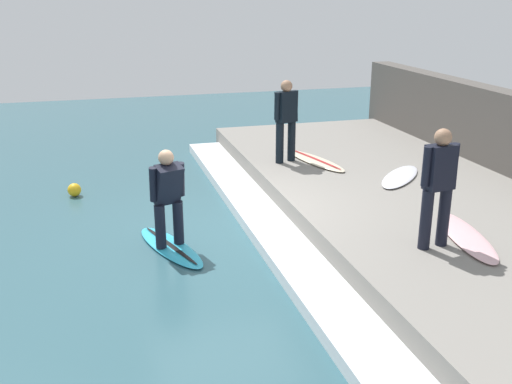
{
  "coord_description": "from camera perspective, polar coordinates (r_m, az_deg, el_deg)",
  "views": [
    {
      "loc": [
        -1.95,
        -8.91,
        3.83
      ],
      "look_at": [
        0.55,
        0.0,
        0.7
      ],
      "focal_mm": 42.0,
      "sensor_mm": 36.0,
      "label": 1
    }
  ],
  "objects": [
    {
      "name": "ground_plane",
      "position": [
        9.89,
        -3.08,
        -4.12
      ],
      "size": [
        28.0,
        28.0,
        0.0
      ],
      "primitive_type": "plane",
      "color": "#335B66"
    },
    {
      "name": "concrete_ledge",
      "position": [
        10.95,
        14.04,
        -1.0
      ],
      "size": [
        4.4,
        11.53,
        0.49
      ],
      "primitive_type": "cube",
      "color": "gray",
      "rests_on": "ground_plane"
    },
    {
      "name": "surfer_riding",
      "position": [
        9.15,
        -8.4,
        -0.13
      ],
      "size": [
        0.55,
        0.52,
        1.53
      ],
      "color": "black",
      "rests_on": "surfboard_riding"
    },
    {
      "name": "surfboard_riding",
      "position": [
        9.46,
        -8.15,
        -5.19
      ],
      "size": [
        1.07,
        1.95,
        0.07
      ],
      "color": "#2DADD1",
      "rests_on": "ground_plane"
    },
    {
      "name": "surfboard_spare",
      "position": [
        11.5,
        13.56,
        1.44
      ],
      "size": [
        1.51,
        1.53,
        0.06
      ],
      "color": "silver",
      "rests_on": "concrete_ledge"
    },
    {
      "name": "surfer_waiting_far",
      "position": [
        8.27,
        16.99,
        0.91
      ],
      "size": [
        0.55,
        0.29,
        1.65
      ],
      "color": "black",
      "rests_on": "concrete_ledge"
    },
    {
      "name": "surfboard_waiting_near",
      "position": [
        12.3,
        5.72,
        3.0
      ],
      "size": [
        0.88,
        1.92,
        0.07
      ],
      "color": "beige",
      "rests_on": "concrete_ledge"
    },
    {
      "name": "surfer_waiting_near",
      "position": [
        12.08,
        2.88,
        7.18
      ],
      "size": [
        0.54,
        0.39,
        1.66
      ],
      "color": "black",
      "rests_on": "concrete_ledge"
    },
    {
      "name": "surfboard_waiting_far",
      "position": [
        9.0,
        19.35,
        -3.97
      ],
      "size": [
        0.9,
        1.97,
        0.06
      ],
      "color": "beige",
      "rests_on": "concrete_ledge"
    },
    {
      "name": "marker_buoy",
      "position": [
        12.2,
        -16.91,
        0.2
      ],
      "size": [
        0.26,
        0.26,
        0.26
      ],
      "primitive_type": "sphere",
      "color": "yellow",
      "rests_on": "ground_plane"
    },
    {
      "name": "wave_foam_crest",
      "position": [
        10.03,
        1.03,
        -3.18
      ],
      "size": [
        0.75,
        10.96,
        0.19
      ],
      "primitive_type": "cube",
      "color": "white",
      "rests_on": "ground_plane"
    }
  ]
}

